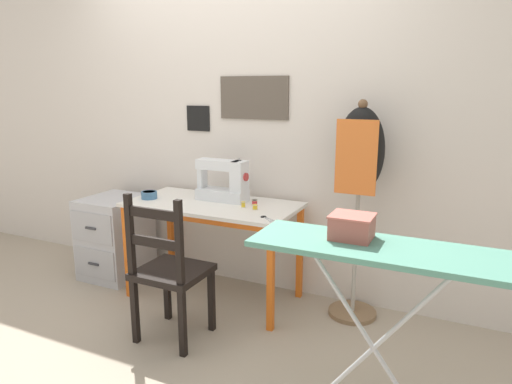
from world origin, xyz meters
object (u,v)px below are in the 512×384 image
Objects in this scene: filing_cabinet at (115,237)px; storage_box at (352,227)px; fabric_bowl at (149,195)px; thread_spool_far_edge at (255,207)px; scissors at (266,218)px; wooden_chair at (170,272)px; sewing_machine at (225,182)px; ironing_board at (379,258)px; thread_spool_near_machine at (243,205)px; dress_form at (360,166)px; thread_spool_mid_table at (255,203)px.

storage_box is at bearing -22.21° from filing_cabinet.
fabric_bowl is 0.18× the size of filing_cabinet.
fabric_bowl is at bearing -176.22° from thread_spool_far_edge.
thread_spool_far_edge reaches higher than scissors.
sewing_machine is at bearing 91.14° from wooden_chair.
scissors is 0.99m from storage_box.
ironing_board is at bearing -41.93° from thread_spool_far_edge.
thread_spool_far_edge is 0.06× the size of filing_cabinet.
storage_box reaches higher than scissors.
thread_spool_near_machine is at bearing 140.18° from ironing_board.
scissors is at bearing -8.02° from filing_cabinet.
scissors is 0.22m from thread_spool_far_edge.
ironing_board is at bearing -24.39° from fabric_bowl.
sewing_machine is 0.26m from thread_spool_near_machine.
thread_spool_far_edge is 0.73m from dress_form.
scissors is at bearing -144.57° from dress_form.
thread_spool_mid_table is at bearing 10.95° from fabric_bowl.
sewing_machine is 2.16× the size of storage_box.
thread_spool_mid_table is (0.05, 0.08, 0.00)m from thread_spool_near_machine.
dress_form reaches higher than thread_spool_far_edge.
storage_box is at bearing -41.85° from thread_spool_near_machine.
fabric_bowl is 0.80m from thread_spool_mid_table.
sewing_machine is 9.71× the size of thread_spool_far_edge.
wooden_chair is (-0.44, -0.42, -0.28)m from scissors.
filing_cabinet is (-1.43, 0.20, -0.39)m from scissors.
sewing_machine is 0.37× the size of ironing_board.
filing_cabinet is at bearing 167.84° from fabric_bowl.
wooden_chair is at bearing 167.80° from storage_box.
fabric_bowl is 2.90× the size of thread_spool_far_edge.
storage_box reaches higher than thread_spool_near_machine.
scissors is 0.12× the size of ironing_board.
thread_spool_far_edge is 1.20m from storage_box.
thread_spool_far_edge is (-0.15, 0.16, 0.01)m from scissors.
dress_form reaches higher than scissors.
ironing_board reaches higher than filing_cabinet.
wooden_chair reaches higher than thread_spool_far_edge.
dress_form is at bearing 12.93° from thread_spool_near_machine.
thread_spool_mid_table is 0.78m from wooden_chair.
wooden_chair is 1.42× the size of filing_cabinet.
filing_cabinet is 3.67× the size of storage_box.
thread_spool_far_edge is 0.04× the size of ironing_board.
thread_spool_mid_table is at bearing 2.64° from filing_cabinet.
thread_spool_near_machine is at bearing -1.07° from filing_cabinet.
fabric_bowl is at bearing -160.67° from sewing_machine.
storage_box is (2.12, -0.87, 0.61)m from filing_cabinet.
storage_box is (1.15, -0.96, 0.09)m from sewing_machine.
ironing_board is at bearing -39.82° from thread_spool_near_machine.
thread_spool_far_edge is at bearing -23.54° from sewing_machine.
thread_spool_mid_table is at bearing 134.11° from storage_box.
thread_spool_near_machine is 0.03× the size of dress_form.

